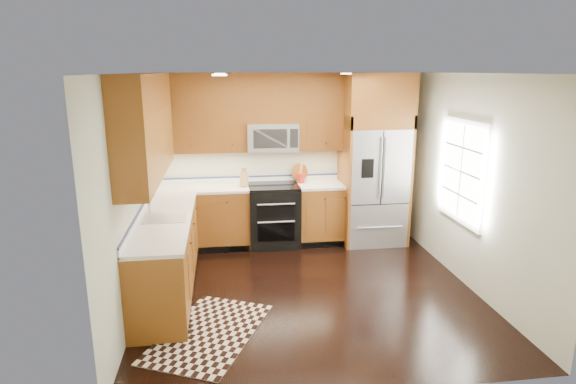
{
  "coord_description": "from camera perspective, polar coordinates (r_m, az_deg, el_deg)",
  "views": [
    {
      "loc": [
        -0.99,
        -5.36,
        2.63
      ],
      "look_at": [
        -0.18,
        0.6,
        1.11
      ],
      "focal_mm": 30.0,
      "sensor_mm": 36.0,
      "label": 1
    }
  ],
  "objects": [
    {
      "name": "knife_block",
      "position": [
        7.23,
        -5.22,
        1.57
      ],
      "size": [
        0.13,
        0.16,
        0.28
      ],
      "color": "tan",
      "rests_on": "countertop"
    },
    {
      "name": "ground",
      "position": [
        6.06,
        2.47,
        -11.55
      ],
      "size": [
        4.0,
        4.0,
        0.0
      ],
      "primitive_type": "plane",
      "color": "black",
      "rests_on": "ground"
    },
    {
      "name": "refrigerator",
      "position": [
        7.48,
        10.21,
        3.78
      ],
      "size": [
        0.98,
        0.75,
        2.6
      ],
      "color": "#B2B2B7",
      "rests_on": "ground"
    },
    {
      "name": "range",
      "position": [
        7.39,
        -1.7,
        -2.78
      ],
      "size": [
        0.76,
        0.67,
        0.95
      ],
      "color": "black",
      "rests_on": "ground"
    },
    {
      "name": "rug",
      "position": [
        5.23,
        -9.27,
        -16.12
      ],
      "size": [
        1.4,
        1.69,
        0.01
      ],
      "primitive_type": "cube",
      "rotation": [
        0.0,
        0.0,
        -0.43
      ],
      "color": "black",
      "rests_on": "ground"
    },
    {
      "name": "wall_right",
      "position": [
        6.28,
        20.86,
        1.04
      ],
      "size": [
        0.02,
        4.0,
        2.6
      ],
      "primitive_type": "cube",
      "color": "beige",
      "rests_on": "ground"
    },
    {
      "name": "upper_cabinets",
      "position": [
        6.48,
        -9.28,
        8.67
      ],
      "size": [
        2.85,
        3.0,
        1.15
      ],
      "color": "#8C5B1C",
      "rests_on": "ground"
    },
    {
      "name": "cutting_board",
      "position": [
        7.59,
        1.36,
        1.42
      ],
      "size": [
        0.36,
        0.36,
        0.02
      ],
      "primitive_type": "cylinder",
      "rotation": [
        0.0,
        0.0,
        0.37
      ],
      "color": "#8C5B1C",
      "rests_on": "countertop"
    },
    {
      "name": "microwave",
      "position": [
        7.26,
        -1.88,
        6.54
      ],
      "size": [
        0.76,
        0.4,
        0.42
      ],
      "color": "#B2B2B7",
      "rests_on": "ground"
    },
    {
      "name": "base_cabinets",
      "position": [
        6.63,
        -9.46,
        -5.17
      ],
      "size": [
        2.85,
        3.0,
        0.9
      ],
      "color": "#93531C",
      "rests_on": "ground"
    },
    {
      "name": "countertop",
      "position": [
        6.6,
        -8.37,
        -0.95
      ],
      "size": [
        2.86,
        3.01,
        0.04
      ],
      "color": "silver",
      "rests_on": "base_cabinets"
    },
    {
      "name": "wall_back",
      "position": [
        7.55,
        -0.12,
        4.07
      ],
      "size": [
        4.0,
        0.02,
        2.6
      ],
      "primitive_type": "cube",
      "color": "beige",
      "rests_on": "ground"
    },
    {
      "name": "window",
      "position": [
        6.42,
        19.92,
        2.31
      ],
      "size": [
        0.04,
        1.1,
        1.3
      ],
      "color": "white",
      "rests_on": "ground"
    },
    {
      "name": "utensil_crock",
      "position": [
        7.42,
        1.55,
        1.9
      ],
      "size": [
        0.14,
        0.14,
        0.31
      ],
      "color": "#9E2013",
      "rests_on": "countertop"
    },
    {
      "name": "wall_left",
      "position": [
        5.62,
        -17.9,
        -0.2
      ],
      "size": [
        0.02,
        4.0,
        2.6
      ],
      "primitive_type": "cube",
      "color": "beige",
      "rests_on": "ground"
    },
    {
      "name": "sink_faucet",
      "position": [
        5.87,
        -14.76,
        -2.47
      ],
      "size": [
        0.54,
        0.44,
        0.37
      ],
      "color": "#B2B2B7",
      "rests_on": "countertop"
    }
  ]
}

